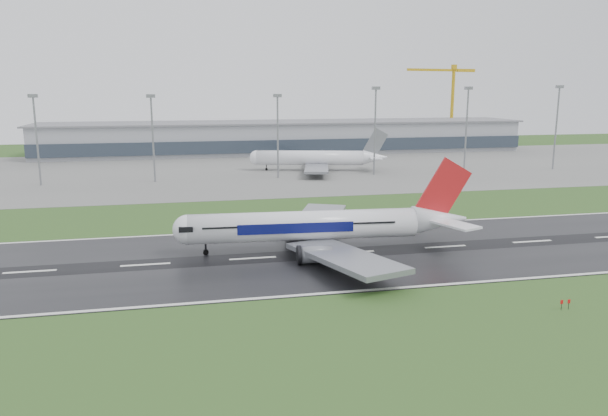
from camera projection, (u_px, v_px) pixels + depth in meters
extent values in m
plane|color=#284B1B|center=(445.00, 247.00, 119.38)|extent=(520.00, 520.00, 0.00)
cube|color=black|center=(445.00, 247.00, 119.37)|extent=(400.00, 45.00, 0.10)
cube|color=slate|center=(312.00, 168.00, 239.10)|extent=(400.00, 130.00, 0.08)
cube|color=gray|center=(286.00, 138.00, 295.06)|extent=(240.00, 36.00, 15.00)
cylinder|color=gray|center=(37.00, 142.00, 191.98)|extent=(0.64, 0.64, 29.17)
cylinder|color=gray|center=(153.00, 140.00, 199.60)|extent=(0.64, 0.64, 29.03)
cylinder|color=gray|center=(278.00, 138.00, 208.48)|extent=(0.64, 0.64, 29.04)
cylinder|color=gray|center=(375.00, 133.00, 215.69)|extent=(0.64, 0.64, 31.66)
cylinder|color=gray|center=(466.00, 131.00, 223.22)|extent=(0.64, 0.64, 31.67)
cylinder|color=gray|center=(556.00, 129.00, 231.11)|extent=(0.64, 0.64, 32.20)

